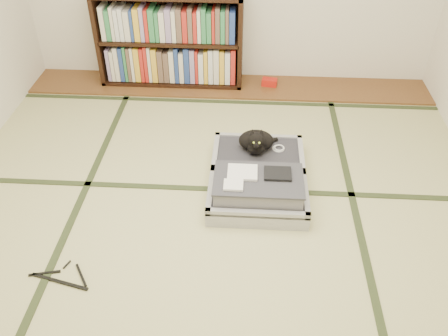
{
  "coord_description": "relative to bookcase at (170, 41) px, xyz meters",
  "views": [
    {
      "loc": [
        0.21,
        -2.3,
        2.35
      ],
      "look_at": [
        0.05,
        0.35,
        0.25
      ],
      "focal_mm": 38.0,
      "sensor_mm": 36.0,
      "label": 1
    }
  ],
  "objects": [
    {
      "name": "cat",
      "position": [
        0.86,
        -1.35,
        -0.22
      ],
      "size": [
        0.32,
        0.32,
        0.26
      ],
      "color": "black",
      "rests_on": "suitcase"
    },
    {
      "name": "hanger",
      "position": [
        -0.32,
        -2.56,
        -0.44
      ],
      "size": [
        0.4,
        0.22,
        0.01
      ],
      "color": "black",
      "rests_on": "floor"
    },
    {
      "name": "floor",
      "position": [
        0.58,
        -2.07,
        -0.45
      ],
      "size": [
        4.5,
        4.5,
        0.0
      ],
      "primitive_type": "plane",
      "color": "#C7C084",
      "rests_on": "ground"
    },
    {
      "name": "cable_coil",
      "position": [
        1.04,
        -1.31,
        -0.3
      ],
      "size": [
        0.1,
        0.1,
        0.02
      ],
      "color": "white",
      "rests_on": "suitcase"
    },
    {
      "name": "suitcase",
      "position": [
        0.88,
        -1.64,
        -0.35
      ],
      "size": [
        0.71,
        0.95,
        0.28
      ],
      "color": "#AFAFB4",
      "rests_on": "floor"
    },
    {
      "name": "wood_strip",
      "position": [
        0.58,
        -0.07,
        -0.44
      ],
      "size": [
        4.0,
        0.5,
        0.02
      ],
      "primitive_type": "cube",
      "color": "brown",
      "rests_on": "ground"
    },
    {
      "name": "bookcase",
      "position": [
        0.0,
        0.0,
        0.0
      ],
      "size": [
        1.42,
        0.32,
        0.92
      ],
      "color": "black",
      "rests_on": "wood_strip"
    },
    {
      "name": "red_item",
      "position": [
        0.99,
        -0.04,
        -0.4
      ],
      "size": [
        0.16,
        0.11,
        0.07
      ],
      "primitive_type": "cube",
      "rotation": [
        0.0,
        0.0,
        -0.16
      ],
      "color": "red",
      "rests_on": "wood_strip"
    },
    {
      "name": "tatami_borders",
      "position": [
        0.58,
        -1.57,
        -0.45
      ],
      "size": [
        4.0,
        4.5,
        0.01
      ],
      "color": "#2D381E",
      "rests_on": "ground"
    },
    {
      "name": "room_shell",
      "position": [
        0.58,
        -2.07,
        1.01
      ],
      "size": [
        4.5,
        4.5,
        4.5
      ],
      "color": "white",
      "rests_on": "ground"
    }
  ]
}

